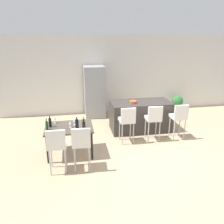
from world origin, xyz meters
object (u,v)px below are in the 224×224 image
Objects in this scene: wine_bottle_far at (47,126)px; wine_bottle_near at (84,123)px; dining_chair_far at (81,142)px; wine_bottle_left at (50,122)px; wine_glass_corner at (74,120)px; bar_chair_left at (127,119)px; refrigerator at (95,92)px; potted_plant at (177,102)px; bar_chair_right at (179,116)px; bar_chair_middle at (154,118)px; dining_table at (69,129)px; wine_glass_middle at (70,123)px; wine_bottle_inner at (77,125)px; fruit_bowl at (133,102)px; kitchen_island at (140,116)px; wine_glass_end at (55,118)px; wine_bottle_right at (84,127)px; dining_chair_near at (57,144)px.

wine_bottle_near is at bearing -0.36° from wine_bottle_far.
dining_chair_far reaches higher than wine_bottle_left.
wine_bottle_far is at bearing -161.11° from wine_glass_corner.
wine_glass_corner is at bearing -170.53° from bar_chair_left.
refrigerator is at bearing 73.14° from wine_glass_corner.
wine_bottle_far is 0.47× the size of potted_plant.
bar_chair_right is 1.69× the size of potted_plant.
wine_bottle_far is at bearing -117.03° from refrigerator.
bar_chair_middle is at bearing 5.68° from wine_bottle_left.
bar_chair_left reaches higher than wine_glass_corner.
dining_table is 6.65× the size of wine_glass_middle.
wine_bottle_inner is (-2.88, -0.57, 0.17)m from bar_chair_right.
wine_bottle_left is at bearing 129.13° from dining_chair_far.
bar_chair_right is 3.28× the size of wine_bottle_inner.
bar_chair_middle is 4.80× the size of fruit_bowl.
wine_bottle_inner reaches higher than bar_chair_left.
potted_plant is at bearing 37.44° from kitchen_island.
fruit_bowl is (1.77, 0.97, 0.09)m from wine_glass_corner.
fruit_bowl is at bearing 37.61° from wine_bottle_near.
kitchen_island is 2.71m from wine_glass_end.
bar_chair_middle is (0.76, 0.00, 0.00)m from bar_chair_left.
wine_bottle_left reaches higher than potted_plant.
dining_table is (-2.19, -1.16, 0.21)m from kitchen_island.
dining_chair_far is (-2.06, -1.14, 0.00)m from bar_chair_middle.
wine_bottle_left is at bearing 166.47° from wine_glass_middle.
wine_glass_corner is 0.80× the size of fruit_bowl.
bar_chair_left reaches higher than dining_table.
bar_chair_middle reaches higher than wine_bottle_left.
wine_bottle_right is 4.89m from potted_plant.
refrigerator reaches higher than fruit_bowl.
wine_bottle_left is (-2.01, -0.27, 0.16)m from bar_chair_left.
dining_chair_near reaches higher than wine_glass_middle.
fruit_bowl reaches higher than kitchen_island.
wine_bottle_left is at bearing -172.20° from bar_chair_left.
fruit_bowl is at bearing 40.77° from dining_chair_near.
wine_bottle_right is at bearing -43.69° from wine_glass_end.
bar_chair_left is at bearing 12.49° from wine_bottle_far.
potted_plant is at bearing 27.54° from wine_glass_end.
bar_chair_middle is 0.91× the size of dining_table.
wine_bottle_inner is at bearing -80.55° from wine_glass_corner.
potted_plant is at bearing 38.44° from wine_bottle_right.
refrigerator is (0.92, 2.68, 0.25)m from dining_table.
bar_chair_right reaches higher than wine_glass_corner.
dining_chair_near is at bearing -141.91° from potted_plant.
dining_chair_far reaches higher than wine_bottle_far.
wine_bottle_left is (-0.45, 0.07, 0.19)m from dining_table.
wine_bottle_right reaches higher than bar_chair_right.
kitchen_island reaches higher than dining_table.
dining_table is at bearing 13.06° from wine_bottle_far.
wine_glass_middle is at bearing -149.09° from fruit_bowl.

